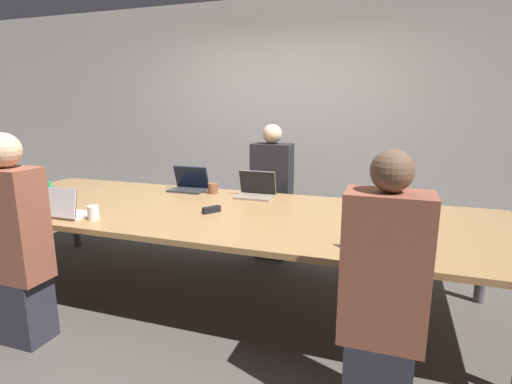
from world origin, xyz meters
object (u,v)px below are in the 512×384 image
object	(u,v)px
cup_near_left	(93,213)
cup_far_midleft	(213,188)
bottle_near_left	(51,197)
laptop_near_right	(388,241)
laptop_near_left	(62,208)
laptop_far_center	(256,190)
laptop_far_midleft	(189,184)
person_near_right	(383,298)
person_far_center	(272,194)
stapler	(211,210)
person_near_left	(16,244)

from	to	relation	value
cup_near_left	cup_far_midleft	world-z (taller)	cup_near_left
bottle_near_left	laptop_near_right	world-z (taller)	laptop_near_right
laptop_near_right	cup_far_midleft	bearing A→B (deg)	-34.33
laptop_near_left	cup_far_midleft	distance (m)	1.34
cup_near_left	laptop_near_right	xyz separation A→B (m)	(2.08, -0.01, 0.02)
cup_far_midleft	laptop_far_center	bearing A→B (deg)	-1.81
laptop_near_left	laptop_far_center	xyz separation A→B (m)	(1.18, 1.10, 0.00)
cup_near_left	laptop_far_midleft	bearing A→B (deg)	80.75
person_near_right	laptop_far_midleft	world-z (taller)	person_near_right
bottle_near_left	cup_near_left	bearing A→B (deg)	-13.56
bottle_near_left	person_far_center	size ratio (longest dim) A/B	0.17
person_far_center	stapler	size ratio (longest dim) A/B	9.28
laptop_near_right	cup_far_midleft	world-z (taller)	laptop_near_right
cup_near_left	laptop_far_center	distance (m)	1.41
laptop_near_right	stapler	xyz separation A→B (m)	(-1.33, 0.46, -0.05)
stapler	bottle_near_left	bearing A→B (deg)	-132.14
person_far_center	cup_far_midleft	size ratio (longest dim) A/B	14.27
cup_far_midleft	person_far_center	bearing A→B (deg)	44.00
cup_far_midleft	stapler	bearing A→B (deg)	-65.97
bottle_near_left	laptop_near_right	xyz separation A→B (m)	(2.61, -0.13, -0.03)
laptop_near_right	person_far_center	world-z (taller)	person_far_center
person_near_left	laptop_near_right	xyz separation A→B (m)	(2.30, 0.48, 0.13)
person_far_center	stapler	xyz separation A→B (m)	(-0.17, -1.08, 0.10)
laptop_far_center	cup_far_midleft	world-z (taller)	laptop_far_center
person_near_left	laptop_near_right	world-z (taller)	person_near_left
laptop_near_left	laptop_near_right	bearing A→B (deg)	-179.68
laptop_far_midleft	person_near_left	bearing A→B (deg)	-104.09
bottle_near_left	person_near_right	distance (m)	2.67
laptop_far_center	stapler	distance (m)	0.65
cup_far_midleft	stapler	distance (m)	0.70
person_near_left	cup_far_midleft	world-z (taller)	person_near_left
laptop_near_right	person_far_center	size ratio (longest dim) A/B	0.25
laptop_near_right	laptop_far_center	bearing A→B (deg)	-42.86
person_far_center	laptop_near_left	bearing A→B (deg)	-127.39
laptop_near_left	person_near_right	xyz separation A→B (m)	(2.35, -0.42, -0.14)
laptop_far_center	bottle_near_left	bearing A→B (deg)	-146.18
laptop_near_right	laptop_far_center	world-z (taller)	laptop_near_right
cup_near_left	person_near_right	size ratio (longest dim) A/B	0.07
laptop_near_right	person_near_right	xyz separation A→B (m)	(-0.00, -0.43, -0.14)
laptop_near_right	person_near_left	bearing A→B (deg)	11.68
laptop_far_midleft	stapler	distance (m)	0.88
laptop_near_right	person_near_right	distance (m)	0.46
person_near_right	person_far_center	size ratio (longest dim) A/B	1.00
person_near_left	stapler	world-z (taller)	person_near_left
stapler	laptop_near_right	bearing A→B (deg)	14.02
laptop_far_center	laptop_near_right	bearing A→B (deg)	-42.86
laptop_far_midleft	stapler	world-z (taller)	laptop_far_midleft
cup_near_left	person_far_center	bearing A→B (deg)	59.22
person_near_left	bottle_near_left	xyz separation A→B (m)	(-0.31, 0.61, 0.15)
laptop_near_left	laptop_far_midleft	bearing A→B (deg)	-111.63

